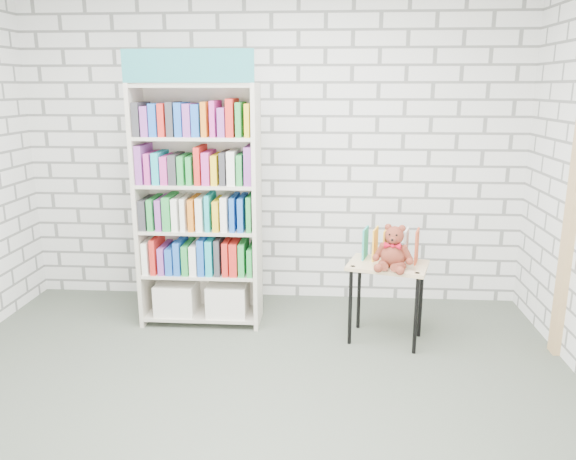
{
  "coord_description": "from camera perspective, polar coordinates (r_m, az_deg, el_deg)",
  "views": [
    {
      "loc": [
        0.5,
        -3.05,
        1.94
      ],
      "look_at": [
        0.22,
        0.95,
        0.92
      ],
      "focal_mm": 35.0,
      "sensor_mm": 36.0,
      "label": 1
    }
  ],
  "objects": [
    {
      "name": "door_trim",
      "position": [
        4.45,
        26.78,
        1.23
      ],
      "size": [
        0.05,
        0.12,
        2.1
      ],
      "primitive_type": "cube",
      "color": "tan",
      "rests_on": "ground"
    },
    {
      "name": "room_shell",
      "position": [
        3.09,
        -5.34,
        11.37
      ],
      "size": [
        4.52,
        4.02,
        2.81
      ],
      "color": "silver",
      "rests_on": "ground"
    },
    {
      "name": "ground",
      "position": [
        3.65,
        -4.67,
        -17.85
      ],
      "size": [
        4.5,
        4.5,
        0.0
      ],
      "primitive_type": "plane",
      "color": "#485043",
      "rests_on": "ground"
    },
    {
      "name": "display_table",
      "position": [
        4.38,
        10.06,
        -4.49
      ],
      "size": [
        0.67,
        0.55,
        0.63
      ],
      "color": "tan",
      "rests_on": "ground"
    },
    {
      "name": "bookshelf",
      "position": [
        4.62,
        -9.03,
        2.51
      ],
      "size": [
        0.98,
        0.38,
        2.21
      ],
      "color": "beige",
      "rests_on": "ground"
    },
    {
      "name": "teddy_bear",
      "position": [
        4.22,
        10.65,
        -2.11
      ],
      "size": [
        0.3,
        0.3,
        0.33
      ],
      "color": "maroon",
      "rests_on": "display_table"
    },
    {
      "name": "table_books",
      "position": [
        4.41,
        10.38,
        -1.52
      ],
      "size": [
        0.44,
        0.28,
        0.24
      ],
      "color": "teal",
      "rests_on": "display_table"
    }
  ]
}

